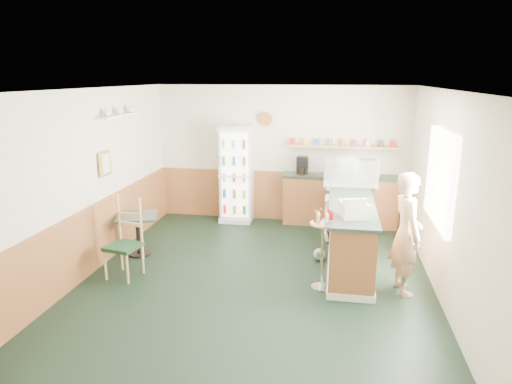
% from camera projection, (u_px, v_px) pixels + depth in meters
% --- Properties ---
extents(ground, '(6.00, 6.00, 0.00)m').
position_uv_depth(ground, '(255.00, 281.00, 6.58)').
color(ground, black).
rests_on(ground, ground).
extents(room_envelope, '(5.04, 6.02, 2.72)m').
position_uv_depth(room_envelope, '(248.00, 167.00, 6.94)').
color(room_envelope, beige).
rests_on(room_envelope, ground).
extents(service_counter, '(0.68, 3.01, 1.01)m').
position_uv_depth(service_counter, '(350.00, 232.00, 7.27)').
color(service_counter, '#A35D34').
rests_on(service_counter, ground).
extents(back_counter, '(2.24, 0.42, 1.69)m').
position_uv_depth(back_counter, '(339.00, 198.00, 8.92)').
color(back_counter, '#A35D34').
rests_on(back_counter, ground).
extents(drinks_fridge, '(0.64, 0.54, 1.93)m').
position_uv_depth(drinks_fridge, '(237.00, 174.00, 9.10)').
color(drinks_fridge, silver).
rests_on(drinks_fridge, ground).
extents(display_case, '(0.91, 0.48, 0.52)m').
position_uv_depth(display_case, '(351.00, 173.00, 7.75)').
color(display_case, silver).
rests_on(display_case, service_counter).
extents(cash_register, '(0.43, 0.44, 0.20)m').
position_uv_depth(cash_register, '(354.00, 210.00, 6.19)').
color(cash_register, beige).
rests_on(cash_register, service_counter).
extents(shopkeeper, '(0.51, 0.63, 1.67)m').
position_uv_depth(shopkeeper, '(406.00, 233.00, 6.07)').
color(shopkeeper, tan).
rests_on(shopkeeper, ground).
extents(condiment_stand, '(0.36, 0.36, 1.11)m').
position_uv_depth(condiment_stand, '(323.00, 239.00, 6.19)').
color(condiment_stand, silver).
rests_on(condiment_stand, ground).
extents(newspaper_rack, '(0.09, 0.46, 0.72)m').
position_uv_depth(newspaper_rack, '(328.00, 219.00, 7.50)').
color(newspaper_rack, black).
rests_on(newspaper_rack, ground).
extents(cafe_table, '(0.78, 0.78, 0.69)m').
position_uv_depth(cafe_table, '(138.00, 227.00, 7.42)').
color(cafe_table, black).
rests_on(cafe_table, ground).
extents(cafe_chair, '(0.51, 0.51, 1.18)m').
position_uv_depth(cafe_chair, '(125.00, 235.00, 6.66)').
color(cafe_chair, '#15301B').
rests_on(cafe_chair, ground).
extents(dog_doorstop, '(0.19, 0.25, 0.23)m').
position_uv_depth(dog_doorstop, '(319.00, 254.00, 7.28)').
color(dog_doorstop, gray).
rests_on(dog_doorstop, ground).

